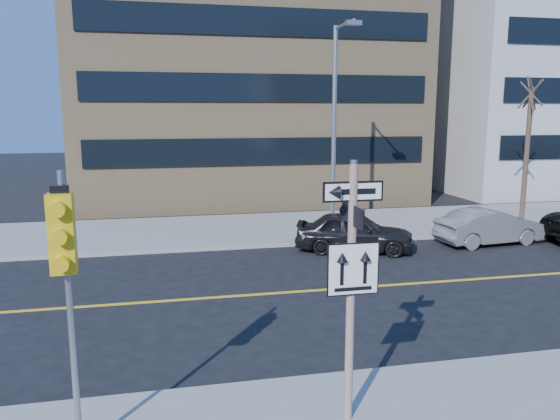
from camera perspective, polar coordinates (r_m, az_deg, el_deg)
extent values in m
plane|color=black|center=(11.43, 2.82, -15.14)|extent=(120.00, 120.00, 0.00)
cylinder|color=beige|center=(8.40, 7.39, -8.93)|extent=(0.13, 0.13, 4.00)
cylinder|color=gray|center=(7.97, 7.72, 4.99)|extent=(0.10, 0.10, 0.06)
cube|color=black|center=(8.02, 7.65, 1.93)|extent=(0.92, 0.03, 0.30)
cube|color=black|center=(8.08, 7.59, -0.53)|extent=(0.03, 0.92, 0.30)
cube|color=white|center=(8.18, 7.66, -6.15)|extent=(0.80, 0.03, 0.80)
cylinder|color=gray|center=(8.06, -21.02, -10.39)|extent=(0.09, 0.09, 4.00)
cube|color=yellow|center=(7.54, -21.83, -2.34)|extent=(0.32, 0.22, 1.05)
sphere|color=#8C0705|center=(7.36, -22.17, 0.12)|extent=(0.17, 0.17, 0.17)
sphere|color=black|center=(7.43, -21.98, -2.54)|extent=(0.17, 0.17, 0.17)
sphere|color=black|center=(7.51, -21.81, -5.14)|extent=(0.17, 0.17, 0.17)
imported|color=black|center=(19.47, 7.77, -2.27)|extent=(2.96, 4.46, 1.41)
imported|color=slate|center=(21.79, 21.06, -1.63)|extent=(1.81, 4.17, 1.34)
cylinder|color=gray|center=(22.02, 5.65, 8.27)|extent=(0.18, 0.18, 8.00)
cylinder|color=gray|center=(21.29, 6.71, 18.71)|extent=(0.10, 2.20, 0.10)
cube|color=gray|center=(20.34, 7.66, 18.80)|extent=(0.55, 0.30, 0.16)
cylinder|color=#3E3124|center=(26.49, 24.37, 5.35)|extent=(0.22, 0.22, 5.80)
cube|color=tan|center=(35.52, -4.63, 16.86)|extent=(18.00, 18.00, 18.00)
cube|color=#AAADB0|center=(43.28, 26.71, 12.65)|extent=(20.00, 16.00, 15.00)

